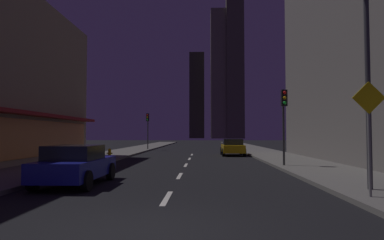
{
  "coord_description": "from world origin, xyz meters",
  "views": [
    {
      "loc": [
        1.06,
        -6.52,
        1.84
      ],
      "look_at": [
        0.0,
        24.28,
        3.17
      ],
      "focal_mm": 31.41,
      "sensor_mm": 36.0,
      "label": 1
    }
  ],
  "objects_px": {
    "car_parked_near": "(76,165)",
    "fire_hydrant_far_left": "(110,153)",
    "car_parked_far": "(233,147)",
    "traffic_light_far_left": "(148,123)",
    "street_lamp_right": "(340,32)",
    "pedestrian_crossing_sign": "(369,128)",
    "traffic_light_near_right": "(284,110)"
  },
  "relations": [
    {
      "from": "car_parked_near",
      "to": "fire_hydrant_far_left",
      "type": "bearing_deg",
      "value": 100.39
    },
    {
      "from": "car_parked_far",
      "to": "traffic_light_far_left",
      "type": "bearing_deg",
      "value": 133.45
    },
    {
      "from": "car_parked_far",
      "to": "street_lamp_right",
      "type": "height_order",
      "value": "street_lamp_right"
    },
    {
      "from": "car_parked_near",
      "to": "car_parked_far",
      "type": "height_order",
      "value": "same"
    },
    {
      "from": "car_parked_far",
      "to": "car_parked_near",
      "type": "bearing_deg",
      "value": -112.47
    },
    {
      "from": "fire_hydrant_far_left",
      "to": "pedestrian_crossing_sign",
      "type": "bearing_deg",
      "value": -53.14
    },
    {
      "from": "pedestrian_crossing_sign",
      "to": "car_parked_near",
      "type": "bearing_deg",
      "value": 163.09
    },
    {
      "from": "car_parked_far",
      "to": "street_lamp_right",
      "type": "xyz_separation_m",
      "value": [
        1.78,
        -18.95,
        4.33
      ]
    },
    {
      "from": "pedestrian_crossing_sign",
      "to": "fire_hydrant_far_left",
      "type": "bearing_deg",
      "value": 126.86
    },
    {
      "from": "car_parked_near",
      "to": "traffic_light_far_left",
      "type": "bearing_deg",
      "value": 94.02
    },
    {
      "from": "traffic_light_near_right",
      "to": "traffic_light_far_left",
      "type": "relative_size",
      "value": 1.0
    },
    {
      "from": "car_parked_far",
      "to": "street_lamp_right",
      "type": "bearing_deg",
      "value": -84.63
    },
    {
      "from": "car_parked_near",
      "to": "traffic_light_near_right",
      "type": "distance_m",
      "value": 11.44
    },
    {
      "from": "car_parked_far",
      "to": "street_lamp_right",
      "type": "distance_m",
      "value": 19.52
    },
    {
      "from": "car_parked_far",
      "to": "traffic_light_near_right",
      "type": "height_order",
      "value": "traffic_light_near_right"
    },
    {
      "from": "traffic_light_near_right",
      "to": "street_lamp_right",
      "type": "bearing_deg",
      "value": -90.86
    },
    {
      "from": "fire_hydrant_far_left",
      "to": "traffic_light_near_right",
      "type": "height_order",
      "value": "traffic_light_near_right"
    },
    {
      "from": "car_parked_far",
      "to": "traffic_light_near_right",
      "type": "bearing_deg",
      "value": -80.14
    },
    {
      "from": "street_lamp_right",
      "to": "traffic_light_near_right",
      "type": "bearing_deg",
      "value": 89.14
    },
    {
      "from": "car_parked_far",
      "to": "pedestrian_crossing_sign",
      "type": "distance_m",
      "value": 20.34
    },
    {
      "from": "traffic_light_near_right",
      "to": "street_lamp_right",
      "type": "relative_size",
      "value": 0.64
    },
    {
      "from": "traffic_light_near_right",
      "to": "pedestrian_crossing_sign",
      "type": "bearing_deg",
      "value": -89.38
    },
    {
      "from": "car_parked_far",
      "to": "fire_hydrant_far_left",
      "type": "bearing_deg",
      "value": -152.89
    },
    {
      "from": "street_lamp_right",
      "to": "pedestrian_crossing_sign",
      "type": "height_order",
      "value": "street_lamp_right"
    },
    {
      "from": "traffic_light_near_right",
      "to": "street_lamp_right",
      "type": "height_order",
      "value": "street_lamp_right"
    },
    {
      "from": "car_parked_near",
      "to": "traffic_light_far_left",
      "type": "height_order",
      "value": "traffic_light_far_left"
    },
    {
      "from": "traffic_light_far_left",
      "to": "traffic_light_near_right",
      "type": "bearing_deg",
      "value": -61.82
    },
    {
      "from": "car_parked_far",
      "to": "street_lamp_right",
      "type": "relative_size",
      "value": 0.64
    },
    {
      "from": "car_parked_near",
      "to": "fire_hydrant_far_left",
      "type": "xyz_separation_m",
      "value": [
        -2.3,
        12.54,
        -0.29
      ]
    },
    {
      "from": "traffic_light_near_right",
      "to": "fire_hydrant_far_left",
      "type": "bearing_deg",
      "value": 151.99
    },
    {
      "from": "traffic_light_far_left",
      "to": "car_parked_far",
      "type": "bearing_deg",
      "value": -46.55
    },
    {
      "from": "street_lamp_right",
      "to": "pedestrian_crossing_sign",
      "type": "distance_m",
      "value": 3.3
    }
  ]
}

